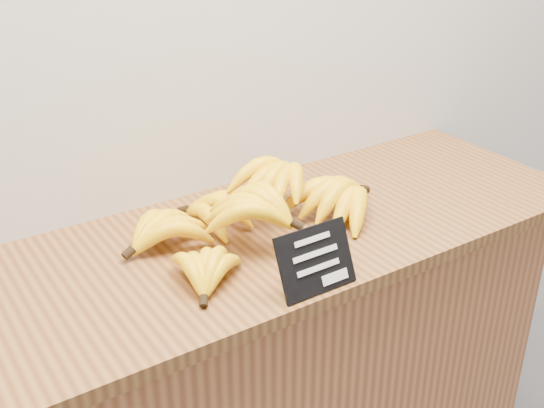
{
  "coord_description": "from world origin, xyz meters",
  "views": [
    {
      "loc": [
        -0.8,
        1.68,
        1.63
      ],
      "look_at": [
        -0.13,
        2.7,
        1.02
      ],
      "focal_mm": 45.0,
      "sensor_mm": 36.0,
      "label": 1
    }
  ],
  "objects": [
    {
      "name": "counter",
      "position": [
        -0.13,
        2.75,
        0.45
      ],
      "size": [
        1.32,
        0.5,
        0.9
      ],
      "primitive_type": "cube",
      "color": "#A35E34",
      "rests_on": "ground"
    },
    {
      "name": "counter_top",
      "position": [
        -0.13,
        2.75,
        0.92
      ],
      "size": [
        1.55,
        0.54,
        0.03
      ],
      "primitive_type": "cube",
      "color": "brown",
      "rests_on": "counter"
    },
    {
      "name": "chalkboard_sign",
      "position": [
        -0.15,
        2.52,
        0.99
      ],
      "size": [
        0.15,
        0.05,
        0.12
      ],
      "primitive_type": "cube",
      "rotation": [
        -0.41,
        0.0,
        0.0
      ],
      "color": "black",
      "rests_on": "counter_top"
    },
    {
      "name": "banana_pile",
      "position": [
        -0.13,
        2.75,
        0.98
      ],
      "size": [
        0.59,
        0.36,
        0.12
      ],
      "color": "yellow",
      "rests_on": "counter_top"
    }
  ]
}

